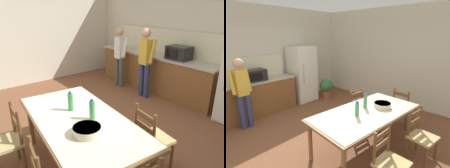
% 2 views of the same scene
% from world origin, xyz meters
% --- Properties ---
extents(ground_plane, '(8.32, 8.32, 0.00)m').
position_xyz_m(ground_plane, '(0.00, 0.00, 0.00)').
color(ground_plane, brown).
extents(wall_back, '(6.52, 0.12, 2.90)m').
position_xyz_m(wall_back, '(0.00, 2.66, 1.45)').
color(wall_back, beige).
rests_on(wall_back, ground).
extents(wall_right, '(0.12, 5.20, 2.90)m').
position_xyz_m(wall_right, '(3.26, 0.00, 1.45)').
color(wall_right, beige).
rests_on(wall_right, ground).
extents(kitchen_counter, '(3.42, 0.66, 0.94)m').
position_xyz_m(kitchen_counter, '(-0.74, 2.23, 0.47)').
color(kitchen_counter, brown).
rests_on(kitchen_counter, ground).
extents(refrigerator, '(0.72, 0.73, 1.76)m').
position_xyz_m(refrigerator, '(1.43, 2.19, 0.88)').
color(refrigerator, silver).
rests_on(refrigerator, ground).
extents(microwave, '(0.50, 0.39, 0.30)m').
position_xyz_m(microwave, '(-0.04, 2.21, 1.09)').
color(microwave, black).
rests_on(microwave, kitchen_counter).
extents(dining_table, '(2.22, 1.25, 0.76)m').
position_xyz_m(dining_table, '(0.65, -0.79, 0.69)').
color(dining_table, brown).
rests_on(dining_table, ground).
extents(bottle_near_centre, '(0.07, 0.07, 0.27)m').
position_xyz_m(bottle_near_centre, '(0.38, -0.76, 0.89)').
color(bottle_near_centre, green).
rests_on(bottle_near_centre, dining_table).
extents(bottle_off_centre, '(0.07, 0.07, 0.27)m').
position_xyz_m(bottle_off_centre, '(0.77, -0.67, 0.89)').
color(bottle_off_centre, green).
rests_on(bottle_off_centre, dining_table).
extents(serving_bowl, '(0.32, 0.32, 0.09)m').
position_xyz_m(serving_bowl, '(1.01, -0.91, 0.82)').
color(serving_bowl, beige).
rests_on(serving_bowl, dining_table).
extents(chair_side_far_right, '(0.48, 0.46, 0.91)m').
position_xyz_m(chair_side_far_right, '(1.21, -0.04, 0.44)').
color(chair_side_far_right, brown).
rests_on(chair_side_far_right, ground).
extents(chair_side_near_right, '(0.48, 0.46, 0.91)m').
position_xyz_m(chair_side_near_right, '(1.04, -1.64, 0.44)').
color(chair_side_near_right, brown).
rests_on(chair_side_near_right, ground).
extents(chair_side_near_left, '(0.44, 0.42, 0.91)m').
position_xyz_m(chair_side_near_left, '(0.09, -1.54, 0.44)').
color(chair_side_near_left, brown).
rests_on(chair_side_near_left, ground).
extents(chair_head_end, '(0.46, 0.47, 0.91)m').
position_xyz_m(chair_head_end, '(1.99, -0.93, 0.44)').
color(chair_head_end, brown).
rests_on(chair_head_end, ground).
extents(person_at_counter, '(0.41, 0.28, 1.63)m').
position_xyz_m(person_at_counter, '(-0.57, 1.69, 0.91)').
color(person_at_counter, navy).
rests_on(person_at_counter, ground).
extents(potted_plant, '(0.44, 0.44, 0.67)m').
position_xyz_m(potted_plant, '(2.08, 1.76, 0.39)').
color(potted_plant, brown).
rests_on(potted_plant, ground).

